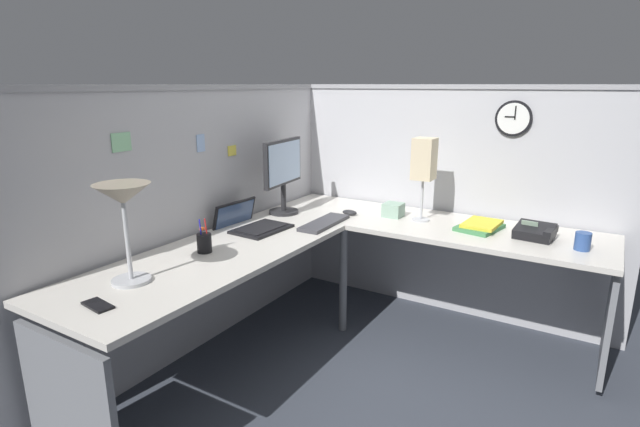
% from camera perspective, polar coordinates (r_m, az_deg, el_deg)
% --- Properties ---
extents(ground_plane, '(6.80, 6.80, 0.00)m').
position_cam_1_polar(ground_plane, '(3.16, 3.83, -15.19)').
color(ground_plane, '#383D47').
extents(cubicle_wall_back, '(2.57, 0.12, 1.58)m').
position_cam_1_polar(cubicle_wall_back, '(3.07, -13.77, -0.49)').
color(cubicle_wall_back, '#B2B2B7').
rests_on(cubicle_wall_back, ground).
extents(cubicle_wall_right, '(0.12, 2.37, 1.58)m').
position_cam_1_polar(cubicle_wall_right, '(3.54, 14.43, 1.51)').
color(cubicle_wall_right, '#B2B2B7').
rests_on(cubicle_wall_right, ground).
extents(desk, '(2.35, 2.15, 0.73)m').
position_cam_1_polar(desk, '(2.76, 3.52, -5.34)').
color(desk, beige).
rests_on(desk, ground).
extents(monitor, '(0.46, 0.20, 0.50)m').
position_cam_1_polar(monitor, '(3.28, -4.30, 5.00)').
color(monitor, '#232326').
rests_on(monitor, desk).
extents(laptop, '(0.36, 0.40, 0.22)m').
position_cam_1_polar(laptop, '(3.02, -8.21, -1.20)').
color(laptop, black).
rests_on(laptop, desk).
extents(keyboard, '(0.43, 0.15, 0.02)m').
position_cam_1_polar(keyboard, '(3.06, 0.50, -1.10)').
color(keyboard, '#38383D').
rests_on(keyboard, desk).
extents(computer_mouse, '(0.06, 0.10, 0.03)m').
position_cam_1_polar(computer_mouse, '(3.29, 3.47, 0.12)').
color(computer_mouse, '#232326').
rests_on(computer_mouse, desk).
extents(desk_lamp_dome, '(0.24, 0.24, 0.44)m').
position_cam_1_polar(desk_lamp_dome, '(2.24, -21.94, 1.20)').
color(desk_lamp_dome, '#B7BABF').
rests_on(desk_lamp_dome, desk).
extents(pen_cup, '(0.08, 0.08, 0.18)m').
position_cam_1_polar(pen_cup, '(2.62, -13.33, -3.32)').
color(pen_cup, black).
rests_on(pen_cup, desk).
extents(cell_phone, '(0.09, 0.15, 0.01)m').
position_cam_1_polar(cell_phone, '(2.15, -24.47, -9.70)').
color(cell_phone, black).
rests_on(cell_phone, desk).
extents(office_phone, '(0.21, 0.22, 0.11)m').
position_cam_1_polar(office_phone, '(3.04, 23.85, -2.01)').
color(office_phone, black).
rests_on(office_phone, desk).
extents(book_stack, '(0.32, 0.26, 0.04)m').
position_cam_1_polar(book_stack, '(3.11, 18.18, -1.38)').
color(book_stack, '#3F7F4C').
rests_on(book_stack, desk).
extents(desk_lamp_paper, '(0.13, 0.13, 0.53)m').
position_cam_1_polar(desk_lamp_paper, '(3.14, 12.02, 5.95)').
color(desk_lamp_paper, '#B7BABF').
rests_on(desk_lamp_paper, desk).
extents(coffee_mug, '(0.08, 0.08, 0.10)m').
position_cam_1_polar(coffee_mug, '(2.94, 28.28, -2.86)').
color(coffee_mug, '#2D4C8C').
rests_on(coffee_mug, desk).
extents(tissue_box, '(0.12, 0.12, 0.09)m').
position_cam_1_polar(tissue_box, '(3.27, 8.52, 0.42)').
color(tissue_box, '#8CAD99').
rests_on(tissue_box, desk).
extents(wall_clock, '(0.04, 0.22, 0.22)m').
position_cam_1_polar(wall_clock, '(3.31, 21.63, 10.26)').
color(wall_clock, black).
extents(pinned_note_leftmost, '(0.11, 0.00, 0.09)m').
position_cam_1_polar(pinned_note_leftmost, '(2.58, -22.14, 7.71)').
color(pinned_note_leftmost, '#8CCC99').
extents(pinned_note_middle, '(0.07, 0.00, 0.06)m').
position_cam_1_polar(pinned_note_middle, '(3.14, -10.21, 7.22)').
color(pinned_note_middle, '#EAD84C').
extents(pinned_note_rightmost, '(0.06, 0.00, 0.10)m').
position_cam_1_polar(pinned_note_rightmost, '(2.94, -13.73, 7.97)').
color(pinned_note_rightmost, '#99B7E5').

